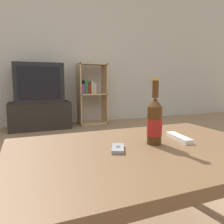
# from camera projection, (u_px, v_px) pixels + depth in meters

# --- Properties ---
(back_wall) EXTENTS (8.00, 0.05, 2.60)m
(back_wall) POSITION_uv_depth(u_px,v_px,m) (50.00, 45.00, 3.53)
(back_wall) COLOR beige
(back_wall) RESTS_ON ground_plane
(coffee_table) EXTENTS (1.05, 0.70, 0.46)m
(coffee_table) POSITION_uv_depth(u_px,v_px,m) (143.00, 164.00, 0.88)
(coffee_table) COLOR brown
(coffee_table) RESTS_ON ground_plane
(tv_stand) EXTENTS (0.88, 0.46, 0.41)m
(tv_stand) POSITION_uv_depth(u_px,v_px,m) (40.00, 115.00, 3.32)
(tv_stand) COLOR #28231E
(tv_stand) RESTS_ON ground_plane
(television) EXTENTS (0.69, 0.48, 0.57)m
(television) POSITION_uv_depth(u_px,v_px,m) (39.00, 83.00, 3.25)
(television) COLOR black
(television) RESTS_ON tv_stand
(bookshelf) EXTENTS (0.47, 0.30, 1.01)m
(bookshelf) POSITION_uv_depth(u_px,v_px,m) (91.00, 92.00, 3.66)
(bookshelf) COLOR tan
(bookshelf) RESTS_ON ground_plane
(beer_bottle) EXTENTS (0.06, 0.06, 0.27)m
(beer_bottle) POSITION_uv_depth(u_px,v_px,m) (155.00, 121.00, 0.91)
(beer_bottle) COLOR #47280F
(beer_bottle) RESTS_ON coffee_table
(cell_phone) EXTENTS (0.08, 0.11, 0.02)m
(cell_phone) POSITION_uv_depth(u_px,v_px,m) (118.00, 148.00, 0.83)
(cell_phone) COLOR gray
(cell_phone) RESTS_ON coffee_table
(remote_control) EXTENTS (0.06, 0.17, 0.02)m
(remote_control) POSITION_uv_depth(u_px,v_px,m) (179.00, 138.00, 0.98)
(remote_control) COLOR white
(remote_control) RESTS_ON coffee_table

